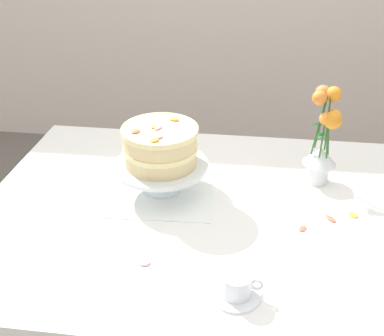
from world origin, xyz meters
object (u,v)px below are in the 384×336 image
Objects in this scene: cake_stand at (161,168)px; layer_cake at (160,146)px; flower_vase at (323,142)px; dining_table at (212,238)px; teacup at (236,286)px.

layer_cake reaches higher than cake_stand.
flower_vase reaches higher than layer_cake.
layer_cake reaches higher than dining_table.
flower_vase is (0.49, 0.12, -0.02)m from layer_cake.
dining_table is at bearing 104.62° from teacup.
cake_stand is at bearing 121.23° from teacup.
teacup is (-0.24, -0.54, -0.12)m from flower_vase.
dining_table is at bearing -30.95° from cake_stand.
cake_stand is at bearing 149.05° from dining_table.
flower_vase reaches higher than cake_stand.
flower_vase is 2.58× the size of teacup.
flower_vase is at bearing 66.02° from teacup.
cake_stand is 0.49m from teacup.
teacup is at bearing -58.77° from cake_stand.
dining_table is 4.45× the size of flower_vase.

